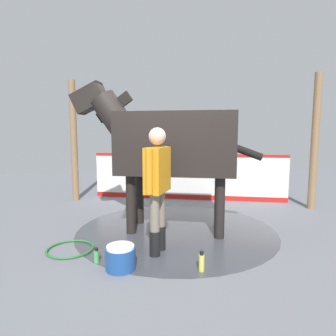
% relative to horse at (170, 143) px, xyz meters
% --- Properties ---
extents(ground_plane, '(16.00, 16.00, 0.02)m').
position_rel_horse_xyz_m(ground_plane, '(-0.39, 0.04, -1.52)').
color(ground_plane, slate).
extents(wet_patch, '(3.41, 3.41, 0.00)m').
position_rel_horse_xyz_m(wet_patch, '(-0.02, -0.11, -1.51)').
color(wet_patch, '#42444C').
rests_on(wet_patch, ground).
extents(barrier_wall, '(1.19, 4.74, 1.16)m').
position_rel_horse_xyz_m(barrier_wall, '(2.28, -0.65, -0.97)').
color(barrier_wall, white).
rests_on(barrier_wall, ground).
extents(roof_post_near, '(0.16, 0.16, 2.95)m').
position_rel_horse_xyz_m(roof_post_near, '(2.43, 2.19, -0.03)').
color(roof_post_near, olive).
rests_on(roof_post_near, ground).
extents(roof_post_far, '(0.16, 0.16, 2.95)m').
position_rel_horse_xyz_m(roof_post_far, '(1.15, -3.25, -0.03)').
color(roof_post_far, olive).
rests_on(roof_post_far, ground).
extents(horse, '(1.42, 3.21, 2.55)m').
position_rel_horse_xyz_m(horse, '(0.00, 0.00, 0.00)').
color(horse, black).
rests_on(horse, ground).
extents(handler, '(0.65, 0.40, 1.75)m').
position_rel_horse_xyz_m(handler, '(-0.95, 0.25, -0.49)').
color(handler, black).
rests_on(handler, ground).
extents(wash_bucket, '(0.37, 0.37, 0.30)m').
position_rel_horse_xyz_m(wash_bucket, '(-1.42, 0.73, -1.36)').
color(wash_bucket, '#1E478C').
rests_on(wash_bucket, ground).
extents(bottle_shampoo, '(0.07, 0.07, 0.25)m').
position_rel_horse_xyz_m(bottle_shampoo, '(-1.55, -0.25, -1.39)').
color(bottle_shampoo, '#D8CC4C').
rests_on(bottle_shampoo, ground).
extents(bottle_spray, '(0.07, 0.07, 0.20)m').
position_rel_horse_xyz_m(bottle_spray, '(-1.22, 1.06, -1.42)').
color(bottle_spray, '#4CA559').
rests_on(bottle_spray, ground).
extents(hose_coil, '(0.67, 0.67, 0.03)m').
position_rel_horse_xyz_m(hose_coil, '(-0.78, 1.50, -1.49)').
color(hose_coil, '#267233').
rests_on(hose_coil, ground).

